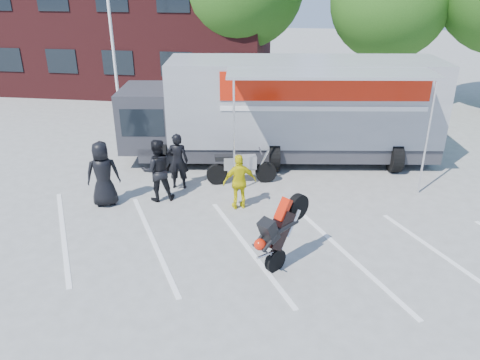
% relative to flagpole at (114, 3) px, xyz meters
% --- Properties ---
extents(ground, '(100.00, 100.00, 0.00)m').
position_rel_flagpole_xyz_m(ground, '(6.24, -10.00, -5.05)').
color(ground, '#9D9D98').
rests_on(ground, ground).
extents(parking_bay_lines, '(18.09, 13.33, 0.01)m').
position_rel_flagpole_xyz_m(parking_bay_lines, '(6.24, -9.00, -5.05)').
color(parking_bay_lines, white).
rests_on(parking_bay_lines, ground).
extents(office_building, '(18.00, 8.00, 7.00)m').
position_rel_flagpole_xyz_m(office_building, '(-3.76, 8.00, -1.55)').
color(office_building, '#491718').
rests_on(office_building, ground).
extents(flagpole, '(1.61, 0.12, 8.00)m').
position_rel_flagpole_xyz_m(flagpole, '(0.00, 0.00, 0.00)').
color(flagpole, white).
rests_on(flagpole, ground).
extents(tree_mid, '(5.44, 5.44, 7.68)m').
position_rel_flagpole_xyz_m(tree_mid, '(11.24, 5.00, -0.11)').
color(tree_mid, '#382314').
rests_on(tree_mid, ground).
extents(transporter_truck, '(11.68, 6.72, 3.53)m').
position_rel_flagpole_xyz_m(transporter_truck, '(7.07, -2.96, -5.05)').
color(transporter_truck, '#96999E').
rests_on(transporter_truck, ground).
extents(parked_motorcycle, '(2.38, 1.28, 1.19)m').
position_rel_flagpole_xyz_m(parked_motorcycle, '(5.77, -5.23, -5.05)').
color(parked_motorcycle, '#A6A6AA').
rests_on(parked_motorcycle, ground).
extents(stunt_bike_rider, '(1.57, 1.70, 1.86)m').
position_rel_flagpole_xyz_m(stunt_bike_rider, '(7.53, -9.37, -5.05)').
color(stunt_bike_rider, black).
rests_on(stunt_bike_rider, ground).
extents(spectator_leather_a, '(1.09, 0.90, 1.91)m').
position_rel_flagpole_xyz_m(spectator_leather_a, '(2.09, -7.25, -4.10)').
color(spectator_leather_a, black).
rests_on(spectator_leather_a, ground).
extents(spectator_leather_b, '(0.69, 0.49, 1.77)m').
position_rel_flagpole_xyz_m(spectator_leather_b, '(3.88, -5.83, -4.17)').
color(spectator_leather_b, black).
rests_on(spectator_leather_b, ground).
extents(spectator_leather_c, '(1.10, 1.00, 1.86)m').
position_rel_flagpole_xyz_m(spectator_leather_c, '(3.52, -6.71, -4.12)').
color(spectator_leather_c, black).
rests_on(spectator_leather_c, ground).
extents(spectator_hivis, '(1.02, 0.72, 1.61)m').
position_rel_flagpole_xyz_m(spectator_hivis, '(5.94, -6.92, -4.25)').
color(spectator_hivis, yellow).
rests_on(spectator_hivis, ground).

